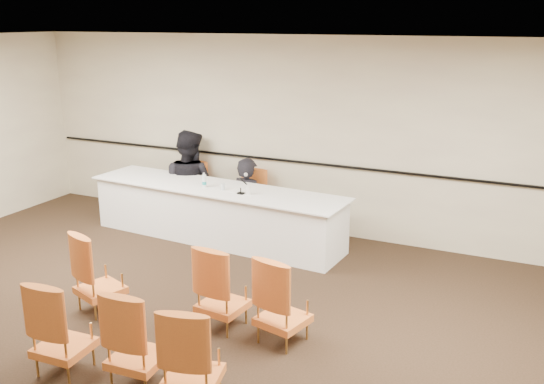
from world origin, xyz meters
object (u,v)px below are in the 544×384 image
at_px(panel_table, 216,213).
at_px(aud_chair_front_right, 283,299).
at_px(coffee_cup, 248,190).
at_px(aud_chair_back_left, 62,326).
at_px(panelist_main, 248,209).
at_px(aud_chair_back_mid, 137,336).
at_px(aud_chair_front_left, 99,271).
at_px(microphone, 241,184).
at_px(water_bottle, 204,180).
at_px(panelist_second, 189,188).
at_px(drinking_glass, 223,187).
at_px(panelist_main_chair, 248,201).
at_px(aud_chair_front_mid, 222,286).
at_px(panelist_second_chair, 189,191).
at_px(aud_chair_back_right, 192,354).

bearing_deg(panel_table, aud_chair_front_right, -43.70).
xyz_separation_m(coffee_cup, aud_chair_back_left, (-0.11, -3.58, -0.40)).
relative_size(panel_table, panelist_main, 2.44).
bearing_deg(coffee_cup, aud_chair_back_mid, -79.36).
xyz_separation_m(aud_chair_front_left, aud_chair_back_mid, (1.29, -0.99, 0.00)).
xyz_separation_m(panel_table, aud_chair_front_left, (-0.02, -2.58, 0.07)).
bearing_deg(microphone, water_bottle, 174.45).
height_order(panel_table, aud_chair_front_left, aud_chair_front_left).
height_order(panel_table, panelist_second, panelist_second).
xyz_separation_m(microphone, aud_chair_front_right, (1.64, -2.18, -0.48)).
xyz_separation_m(drinking_glass, aud_chair_front_right, (1.97, -2.25, -0.39)).
relative_size(panelist_main_chair, water_bottle, 4.38).
bearing_deg(aud_chair_back_left, aud_chair_front_left, 112.05).
distance_m(microphone, aud_chair_front_right, 2.77).
bearing_deg(aud_chair_back_left, aud_chair_back_mid, 7.32).
distance_m(water_bottle, aud_chair_front_mid, 2.80).
relative_size(aud_chair_front_right, aud_chair_back_mid, 1.00).
distance_m(panelist_main, panelist_second_chair, 1.14).
height_order(aud_chair_front_mid, aud_chair_front_right, same).
bearing_deg(panel_table, panelist_second_chair, 147.56).
bearing_deg(aud_chair_back_mid, panelist_main, 100.35).
xyz_separation_m(panelist_second_chair, aud_chair_front_mid, (2.33, -2.98, 0.00)).
bearing_deg(aud_chair_front_right, aud_chair_front_mid, -168.06).
distance_m(panelist_second_chair, aud_chair_front_mid, 3.79).
bearing_deg(panelist_main_chair, aud_chair_back_mid, -72.33).
relative_size(panelist_second_chair, drinking_glass, 9.50).
xyz_separation_m(coffee_cup, aud_chair_front_mid, (0.82, -2.19, -0.40)).
xyz_separation_m(panelist_second_chair, aud_chair_front_right, (3.04, -2.99, 0.00)).
height_order(panel_table, panelist_second_chair, panelist_second_chair).
xyz_separation_m(water_bottle, aud_chair_front_right, (2.30, -2.27, -0.45)).
relative_size(panel_table, aud_chair_back_right, 4.29).
distance_m(microphone, water_bottle, 0.67).
relative_size(microphone, aud_chair_front_left, 0.30).
distance_m(microphone, aud_chair_front_left, 2.52).
bearing_deg(aud_chair_front_right, aud_chair_back_left, -127.32).
distance_m(water_bottle, aud_chair_front_right, 3.27).
bearing_deg(drinking_glass, aud_chair_back_left, -84.69).
bearing_deg(panelist_main_chair, aud_chair_front_right, -52.98).
height_order(panelist_second_chair, aud_chair_front_mid, same).
relative_size(panelist_second, drinking_glass, 19.47).
height_order(aud_chair_back_left, aud_chair_back_right, same).
relative_size(panelist_second, microphone, 6.91).
bearing_deg(water_bottle, panel_table, 24.95).
relative_size(panelist_second, aud_chair_front_right, 2.05).
distance_m(coffee_cup, aud_chair_front_right, 2.71).
height_order(microphone, aud_chair_front_left, microphone).
relative_size(aud_chair_front_left, aud_chair_front_right, 1.00).
height_order(panel_table, aud_chair_back_mid, aud_chair_back_mid).
relative_size(water_bottle, aud_chair_back_left, 0.23).
bearing_deg(aud_chair_back_mid, aud_chair_front_left, 138.70).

